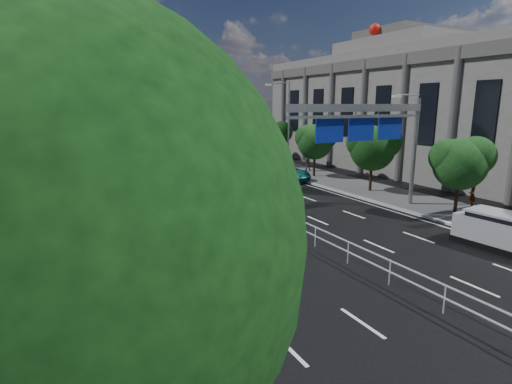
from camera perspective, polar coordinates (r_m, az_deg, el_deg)
ground at (r=15.65m, az=22.75°, el=-14.42°), size 160.00×160.00×0.00m
kerb_near at (r=11.15m, az=-12.03°, el=-25.12°), size 0.25×140.00×0.15m
median_fence at (r=33.64m, az=-7.89°, el=1.55°), size 0.05×85.00×1.02m
toilet_sign at (r=9.44m, az=-24.63°, el=-12.98°), size 1.62×0.18×4.34m
overhead_gantry at (r=25.88m, az=16.25°, el=9.28°), size 10.24×0.38×7.45m
streetlight_far at (r=40.85m, az=4.35°, el=10.16°), size 2.78×2.40×9.00m
civic_hall at (r=46.40m, az=21.38°, el=10.93°), size 14.40×36.00×14.35m
near_tree_back at (r=26.68m, az=-29.52°, el=6.10°), size 4.84×4.51×6.69m
far_tree_c at (r=27.49m, az=27.26°, el=3.98°), size 3.52×3.28×4.94m
far_tree_d at (r=32.32m, az=16.42°, el=6.39°), size 3.85×3.59×5.34m
far_tree_e at (r=38.05m, az=8.51°, el=7.39°), size 3.63×3.38×5.13m
far_tree_f at (r=44.31m, az=2.73°, el=8.13°), size 3.52×3.28×5.02m
far_tree_g at (r=50.88m, az=-1.59°, el=8.99°), size 3.96×3.69×5.45m
far_tree_h at (r=57.72m, az=-4.93°, el=9.03°), size 3.41×3.18×4.91m
white_minivan at (r=30.52m, az=-10.58°, el=0.94°), size 1.83×4.00×1.72m
red_bus at (r=58.42m, az=-23.34°, el=6.61°), size 3.67×12.38×3.65m
near_car_silver at (r=40.90m, az=-18.91°, el=3.17°), size 1.68×4.12×1.40m
near_car_dark at (r=71.49m, az=-21.55°, el=6.71°), size 1.75×4.55×1.48m
silver_minivan at (r=22.50m, az=31.79°, el=-4.83°), size 2.14×4.36×1.75m
parked_car_teal at (r=36.77m, az=4.63°, el=2.85°), size 2.54×5.22×1.43m
parked_car_dark at (r=41.99m, az=0.17°, el=4.06°), size 2.22×4.87×1.38m
pedestrian_a at (r=29.89m, az=28.50°, el=-0.35°), size 0.72×0.61×1.67m
pedestrian_b at (r=41.24m, az=7.25°, el=4.30°), size 1.07×0.96×1.80m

